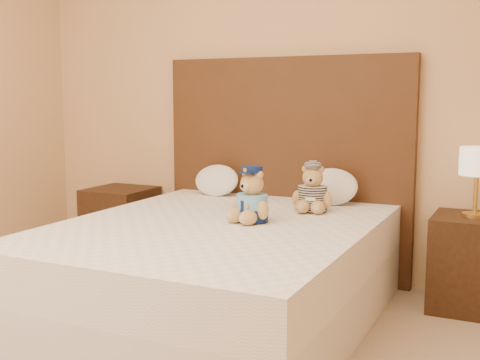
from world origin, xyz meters
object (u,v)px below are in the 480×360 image
Objects in this scene: lamp at (477,165)px; pillow_left at (217,179)px; nightstand_right at (472,263)px; nightstand_left at (121,224)px; pillow_right at (331,185)px; bed at (217,272)px; teddy_police at (252,194)px; teddy_prisoner at (313,188)px.

lamp is 1.70m from pillow_left.
nightstand_right is 1.38× the size of lamp.
nightstand_left is 1.67× the size of pillow_left.
pillow_right is (-0.87, 0.03, -0.17)m from lamp.
nightstand_left is 1.00× the size of nightstand_right.
pillow_right is (0.38, 0.83, 0.40)m from bed.
bed is at bearing -147.38° from nightstand_right.
nightstand_left is 1.68m from pillow_right.
lamp is 1.30m from teddy_police.
bed is at bearing -32.62° from nightstand_left.
bed is 1.59m from lamp.
teddy_police reaches higher than nightstand_left.
bed is 5.64× the size of pillow_right.
bed is 1.00m from pillow_right.
lamp is at bearing -1.02° from pillow_left.
pillow_left reaches higher than bed.
pillow_left is at bearing 178.98° from lamp.
teddy_police is 1.07× the size of teddy_prisoner.
pillow_left is (-1.69, 0.03, 0.39)m from nightstand_right.
teddy_prisoner is (0.36, 0.55, 0.42)m from bed.
nightstand_left is 1.68m from teddy_prisoner.
bed is 1.48m from nightstand_right.
nightstand_right is at bearing 6.24° from teddy_prisoner.
bed and nightstand_left have the same top height.
nightstand_right is 1.55× the size of pillow_right.
pillow_left is at bearing 118.03° from bed.
nightstand_left is at bearing 170.86° from teddy_police.
teddy_prisoner is (0.20, 0.43, -0.01)m from teddy_police.
teddy_police is 0.48m from teddy_prisoner.
lamp is 0.89m from pillow_right.
teddy_police reaches higher than pillow_left.
bed is 1.02m from pillow_left.
teddy_police is at bearing -107.45° from pillow_right.
teddy_police is (-1.09, -0.68, -0.15)m from lamp.
nightstand_left is at bearing 161.75° from teddy_prisoner.
nightstand_left is at bearing 147.38° from bed.
teddy_prisoner reaches higher than bed.
pillow_right is at bearing 75.65° from teddy_prisoner.
lamp is at bearing 0.00° from nightstand_left.
pillow_right is at bearing 89.32° from teddy_police.
lamp is 1.41× the size of teddy_prisoner.
teddy_prisoner is 0.28m from pillow_right.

